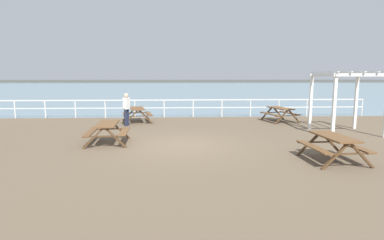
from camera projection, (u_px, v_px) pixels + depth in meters
The scene contains 10 objects.
ground_plane at pixel (180, 148), 11.68m from camera, with size 30.00×24.00×0.20m, color brown.
sea_band at pixel (177, 88), 63.83m from camera, with size 142.00×90.00×0.01m, color gray.
distant_shoreline at pixel (177, 83), 106.34m from camera, with size 142.00×6.00×1.80m, color #4C4C47.
seaward_railing at pixel (179, 105), 19.23m from camera, with size 23.07×0.07×1.08m.
picnic_table_near_left at pixel (280, 111), 17.42m from camera, with size 1.89×2.10×0.80m.
picnic_table_near_right at pixel (107, 128), 11.85m from camera, with size 1.65×1.89×0.80m.
picnic_table_mid_centre at pixel (137, 111), 17.24m from camera, with size 1.83×2.05×0.80m.
picnic_table_seaward at pixel (334, 142), 9.39m from camera, with size 1.62×1.87×0.80m.
visitor at pixel (126, 107), 15.90m from camera, with size 0.35×0.49×1.66m.
lattice_pergola at pixel (347, 88), 13.79m from camera, with size 2.45×2.57×2.70m.
Camera 1 is at (-0.14, -11.43, 2.56)m, focal length 29.62 mm.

